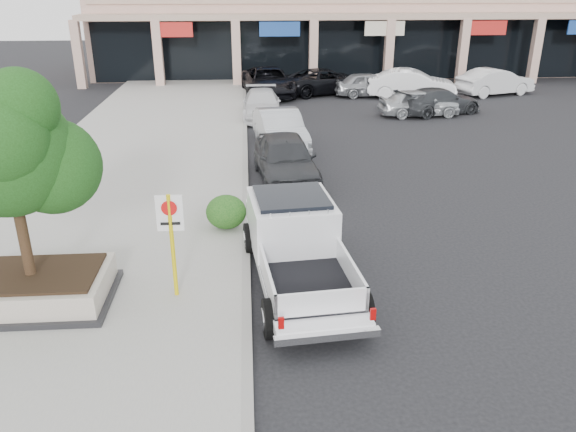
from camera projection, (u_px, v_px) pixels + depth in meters
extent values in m
plane|color=black|center=(317.00, 297.00, 12.29)|extent=(120.00, 120.00, 0.00)
cube|color=gray|center=(118.00, 202.00, 17.41)|extent=(8.00, 52.00, 0.15)
cube|color=gray|center=(245.00, 199.00, 17.68)|extent=(0.20, 52.00, 0.15)
cube|color=tan|center=(369.00, 9.00, 42.37)|extent=(40.00, 10.00, 9.00)
cube|color=tan|center=(388.00, 16.00, 36.84)|extent=(40.00, 2.20, 0.35)
cube|color=tan|center=(78.00, 55.00, 35.55)|extent=(0.55, 0.55, 4.20)
cube|color=black|center=(382.00, 50.00, 38.69)|extent=(39.20, 0.08, 3.90)
cube|color=black|center=(36.00, 299.00, 11.82)|extent=(3.20, 2.20, 0.12)
cube|color=#AB9F8F|center=(33.00, 286.00, 11.70)|extent=(3.00, 2.00, 0.50)
cube|color=black|center=(31.00, 274.00, 11.60)|extent=(2.70, 1.70, 0.06)
cylinder|color=black|center=(21.00, 224.00, 11.16)|extent=(0.22, 0.22, 2.20)
sphere|color=#173A10|center=(6.00, 152.00, 10.58)|extent=(2.50, 2.50, 2.50)
sphere|color=#173A10|center=(53.00, 166.00, 11.06)|extent=(1.90, 1.90, 1.90)
cylinder|color=yellow|center=(173.00, 246.00, 11.68)|extent=(0.09, 0.09, 2.30)
cube|color=white|center=(170.00, 213.00, 11.39)|extent=(0.55, 0.03, 0.78)
cylinder|color=red|center=(169.00, 208.00, 11.31)|extent=(0.32, 0.02, 0.32)
ellipsoid|color=#123F12|center=(226.00, 212.00, 15.22)|extent=(1.10, 0.99, 0.93)
imported|color=#282A2D|center=(286.00, 159.00, 19.17)|extent=(2.31, 4.87, 1.61)
imported|color=#AAADB3|center=(280.00, 129.00, 23.07)|extent=(2.24, 4.86, 1.54)
imported|color=silver|center=(262.00, 104.00, 28.28)|extent=(1.95, 4.68, 1.35)
imported|color=black|center=(268.00, 82.00, 33.80)|extent=(3.38, 6.19, 1.64)
imported|color=#AFB3B7|center=(419.00, 102.00, 28.59)|extent=(4.18, 1.86, 1.40)
imported|color=white|center=(412.00, 84.00, 32.89)|extent=(5.35, 2.86, 1.68)
imported|color=#2F3134|center=(439.00, 101.00, 29.05)|extent=(5.01, 3.35, 1.35)
imported|color=black|center=(326.00, 81.00, 34.35)|extent=(6.02, 4.29, 1.52)
imported|color=gray|center=(370.00, 84.00, 33.49)|extent=(4.28, 1.86, 1.44)
imported|color=silver|center=(495.00, 82.00, 33.93)|extent=(5.08, 3.08, 1.58)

